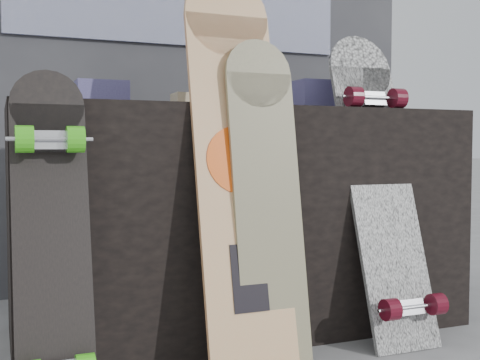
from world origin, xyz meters
name	(u,v)px	position (x,y,z in m)	size (l,w,h in m)	color
vendor_table	(241,219)	(0.00, 0.50, 0.40)	(1.60, 0.60, 0.80)	black
booth	(176,59)	(0.00, 1.35, 1.10)	(2.40, 0.22, 2.20)	#36363B
merch_box_purple	(102,95)	(-0.48, 0.65, 0.85)	(0.18, 0.12, 0.10)	#3F3A78
merch_box_small	(312,97)	(0.31, 0.52, 0.86)	(0.14, 0.14, 0.12)	#3F3A78
merch_box_flat	(203,102)	(-0.12, 0.58, 0.83)	(0.22, 0.10, 0.06)	#D1B78C
longboard_geisha	(238,154)	(-0.15, 0.16, 0.64)	(0.28, 0.29, 1.21)	beige
longboard_celtic	(267,191)	(-0.07, 0.11, 0.53)	(0.22, 0.19, 1.00)	beige
longboard_cascadia	(381,178)	(0.40, 0.20, 0.56)	(0.25, 0.40, 1.08)	white
skateboard_dark	(52,231)	(-0.70, 0.07, 0.45)	(0.20, 0.29, 0.88)	black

